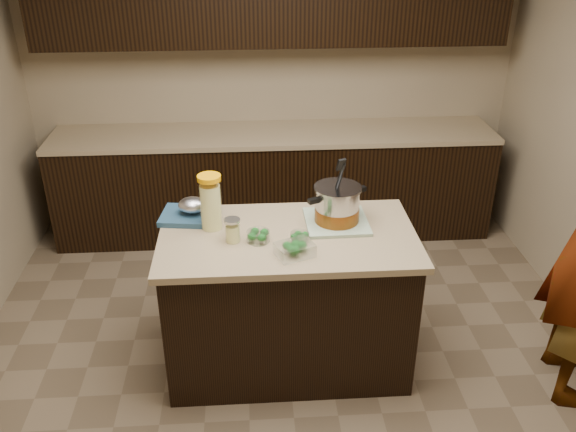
% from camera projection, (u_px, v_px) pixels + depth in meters
% --- Properties ---
extents(ground_plane, '(4.00, 4.00, 0.00)m').
position_uv_depth(ground_plane, '(288.00, 358.00, 3.86)').
color(ground_plane, brown).
rests_on(ground_plane, ground).
extents(room_shell, '(4.04, 4.04, 2.72)m').
position_uv_depth(room_shell, '(288.00, 94.00, 3.06)').
color(room_shell, tan).
rests_on(room_shell, ground).
extents(back_cabinets, '(3.60, 0.63, 2.33)m').
position_uv_depth(back_cabinets, '(274.00, 126.00, 4.96)').
color(back_cabinets, black).
rests_on(back_cabinets, ground).
extents(island, '(1.46, 0.81, 0.90)m').
position_uv_depth(island, '(288.00, 300.00, 3.65)').
color(island, black).
rests_on(island, ground).
extents(dish_towel, '(0.37, 0.37, 0.02)m').
position_uv_depth(dish_towel, '(336.00, 222.00, 3.56)').
color(dish_towel, '#608F62').
rests_on(dish_towel, island).
extents(stock_pot, '(0.36, 0.36, 0.39)m').
position_uv_depth(stock_pot, '(337.00, 206.00, 3.51)').
color(stock_pot, '#B7B7BC').
rests_on(stock_pot, dish_towel).
extents(lemonade_pitcher, '(0.13, 0.13, 0.32)m').
position_uv_depth(lemonade_pitcher, '(211.00, 204.00, 3.45)').
color(lemonade_pitcher, '#ECEA90').
rests_on(lemonade_pitcher, island).
extents(mason_jar, '(0.11, 0.11, 0.15)m').
position_uv_depth(mason_jar, '(233.00, 231.00, 3.35)').
color(mason_jar, '#ECEA90').
rests_on(mason_jar, island).
extents(broccoli_tub_left, '(0.15, 0.15, 0.06)m').
position_uv_depth(broccoli_tub_left, '(258.00, 237.00, 3.37)').
color(broccoli_tub_left, silver).
rests_on(broccoli_tub_left, island).
extents(broccoli_tub_right, '(0.12, 0.12, 0.05)m').
position_uv_depth(broccoli_tub_right, '(300.00, 237.00, 3.37)').
color(broccoli_tub_right, silver).
rests_on(broccoli_tub_right, island).
extents(broccoli_tub_rect, '(0.23, 0.20, 0.07)m').
position_uv_depth(broccoli_tub_rect, '(295.00, 250.00, 3.23)').
color(broccoli_tub_rect, silver).
rests_on(broccoli_tub_rect, island).
extents(blue_tray, '(0.36, 0.30, 0.12)m').
position_uv_depth(blue_tray, '(191.00, 212.00, 3.60)').
color(blue_tray, navy).
rests_on(blue_tray, island).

